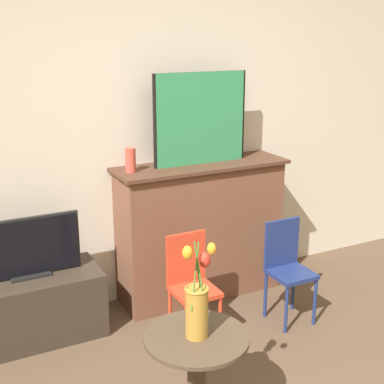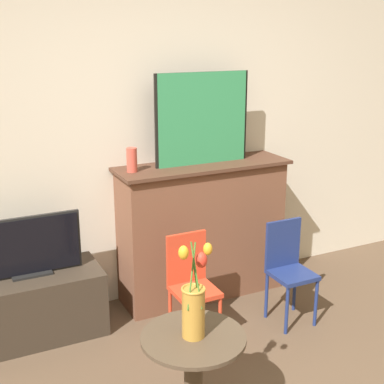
# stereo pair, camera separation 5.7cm
# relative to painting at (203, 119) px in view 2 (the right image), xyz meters

# --- Properties ---
(wall_back) EXTENTS (8.00, 0.06, 2.70)m
(wall_back) POSITION_rel_painting_xyz_m (-0.37, 0.21, -0.03)
(wall_back) COLOR beige
(wall_back) RESTS_ON ground
(fireplace_mantel) EXTENTS (1.31, 0.42, 1.05)m
(fireplace_mantel) POSITION_rel_painting_xyz_m (-0.00, -0.01, -0.84)
(fireplace_mantel) COLOR brown
(fireplace_mantel) RESTS_ON ground
(painting) EXTENTS (0.73, 0.03, 0.66)m
(painting) POSITION_rel_painting_xyz_m (0.00, 0.00, 0.00)
(painting) COLOR black
(painting) RESTS_ON fireplace_mantel
(mantel_candle) EXTENTS (0.07, 0.07, 0.17)m
(mantel_candle) POSITION_rel_painting_xyz_m (-0.55, -0.01, -0.25)
(mantel_candle) COLOR #CC4C3D
(mantel_candle) RESTS_ON fireplace_mantel
(tv_stand) EXTENTS (0.89, 0.45, 0.45)m
(tv_stand) POSITION_rel_painting_xyz_m (-1.29, -0.06, -1.16)
(tv_stand) COLOR #382D23
(tv_stand) RESTS_ON ground
(tv_monitor) EXTENTS (0.67, 0.12, 0.40)m
(tv_monitor) POSITION_rel_painting_xyz_m (-1.29, -0.05, -0.74)
(tv_monitor) COLOR black
(tv_monitor) RESTS_ON tv_stand
(chair_red) EXTENTS (0.28, 0.28, 0.72)m
(chair_red) POSITION_rel_painting_xyz_m (-0.35, -0.54, -0.96)
(chair_red) COLOR red
(chair_red) RESTS_ON ground
(chair_blue) EXTENTS (0.28, 0.28, 0.72)m
(chair_blue) POSITION_rel_painting_xyz_m (0.36, -0.61, -0.96)
(chair_blue) COLOR navy
(chair_blue) RESTS_ON ground
(side_table) EXTENTS (0.51, 0.51, 0.58)m
(side_table) POSITION_rel_painting_xyz_m (-0.75, -1.37, -1.01)
(side_table) COLOR #4C3D2D
(side_table) RESTS_ON ground
(vase_tulips) EXTENTS (0.18, 0.16, 0.51)m
(vase_tulips) POSITION_rel_painting_xyz_m (-0.74, -1.37, -0.63)
(vase_tulips) COLOR #B78433
(vase_tulips) RESTS_ON side_table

